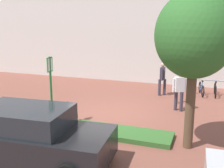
{
  "coord_description": "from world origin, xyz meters",
  "views": [
    {
      "loc": [
        3.84,
        -10.02,
        3.72
      ],
      "look_at": [
        -0.19,
        1.03,
        1.06
      ],
      "focal_mm": 43.82,
      "sensor_mm": 36.0,
      "label": 1
    }
  ],
  "objects_px": {
    "parking_sign_post": "(51,81)",
    "person_casual_tan": "(179,88)",
    "tree_sidewalk": "(195,36)",
    "bike_at_sign": "(56,115)",
    "car_black_suv": "(30,136)",
    "bike_rack_cluster": "(215,89)",
    "person_suited_dark": "(162,77)",
    "bollard_steel": "(177,94)"
  },
  "relations": [
    {
      "from": "bike_rack_cluster",
      "to": "person_casual_tan",
      "type": "relative_size",
      "value": 1.23
    },
    {
      "from": "person_casual_tan",
      "to": "person_suited_dark",
      "type": "bearing_deg",
      "value": 115.73
    },
    {
      "from": "tree_sidewalk",
      "to": "car_black_suv",
      "type": "distance_m",
      "value": 5.27
    },
    {
      "from": "tree_sidewalk",
      "to": "bike_rack_cluster",
      "type": "xyz_separation_m",
      "value": [
        0.8,
        6.65,
        -3.0
      ]
    },
    {
      "from": "bike_rack_cluster",
      "to": "bollard_steel",
      "type": "height_order",
      "value": "bollard_steel"
    },
    {
      "from": "bike_at_sign",
      "to": "car_black_suv",
      "type": "distance_m",
      "value": 2.94
    },
    {
      "from": "bike_at_sign",
      "to": "person_suited_dark",
      "type": "bearing_deg",
      "value": 61.19
    },
    {
      "from": "bike_rack_cluster",
      "to": "person_casual_tan",
      "type": "xyz_separation_m",
      "value": [
        -1.5,
        -3.13,
        0.63
      ]
    },
    {
      "from": "car_black_suv",
      "to": "person_suited_dark",
      "type": "bearing_deg",
      "value": 75.63
    },
    {
      "from": "parking_sign_post",
      "to": "car_black_suv",
      "type": "bearing_deg",
      "value": -70.14
    },
    {
      "from": "tree_sidewalk",
      "to": "bike_at_sign",
      "type": "height_order",
      "value": "tree_sidewalk"
    },
    {
      "from": "bike_rack_cluster",
      "to": "car_black_suv",
      "type": "height_order",
      "value": "car_black_suv"
    },
    {
      "from": "tree_sidewalk",
      "to": "bollard_steel",
      "type": "distance_m",
      "value": 5.51
    },
    {
      "from": "bike_rack_cluster",
      "to": "parking_sign_post",
      "type": "bearing_deg",
      "value": -130.9
    },
    {
      "from": "bike_at_sign",
      "to": "parking_sign_post",
      "type": "bearing_deg",
      "value": -96.27
    },
    {
      "from": "parking_sign_post",
      "to": "person_suited_dark",
      "type": "distance_m",
      "value": 6.48
    },
    {
      "from": "person_suited_dark",
      "to": "car_black_suv",
      "type": "relative_size",
      "value": 0.39
    },
    {
      "from": "tree_sidewalk",
      "to": "bollard_steel",
      "type": "height_order",
      "value": "tree_sidewalk"
    },
    {
      "from": "bike_rack_cluster",
      "to": "person_suited_dark",
      "type": "relative_size",
      "value": 1.23
    },
    {
      "from": "parking_sign_post",
      "to": "bike_at_sign",
      "type": "bearing_deg",
      "value": 83.73
    },
    {
      "from": "tree_sidewalk",
      "to": "bike_rack_cluster",
      "type": "height_order",
      "value": "tree_sidewalk"
    },
    {
      "from": "bike_at_sign",
      "to": "bike_rack_cluster",
      "type": "height_order",
      "value": "bike_at_sign"
    },
    {
      "from": "car_black_suv",
      "to": "tree_sidewalk",
      "type": "bearing_deg",
      "value": 31.38
    },
    {
      "from": "tree_sidewalk",
      "to": "person_casual_tan",
      "type": "height_order",
      "value": "tree_sidewalk"
    },
    {
      "from": "tree_sidewalk",
      "to": "bollard_steel",
      "type": "bearing_deg",
      "value": 101.21
    },
    {
      "from": "bike_at_sign",
      "to": "person_casual_tan",
      "type": "relative_size",
      "value": 0.97
    },
    {
      "from": "bike_rack_cluster",
      "to": "tree_sidewalk",
      "type": "bearing_deg",
      "value": -96.84
    },
    {
      "from": "bollard_steel",
      "to": "car_black_suv",
      "type": "bearing_deg",
      "value": -113.28
    },
    {
      "from": "tree_sidewalk",
      "to": "person_casual_tan",
      "type": "distance_m",
      "value": 4.3
    },
    {
      "from": "bike_rack_cluster",
      "to": "bollard_steel",
      "type": "xyz_separation_m",
      "value": [
        -1.71,
        -2.05,
        0.1
      ]
    },
    {
      "from": "person_casual_tan",
      "to": "car_black_suv",
      "type": "bearing_deg",
      "value": -118.56
    },
    {
      "from": "bike_at_sign",
      "to": "bollard_steel",
      "type": "height_order",
      "value": "bollard_steel"
    },
    {
      "from": "bike_at_sign",
      "to": "bike_rack_cluster",
      "type": "distance_m",
      "value": 8.41
    },
    {
      "from": "tree_sidewalk",
      "to": "person_casual_tan",
      "type": "relative_size",
      "value": 2.68
    },
    {
      "from": "tree_sidewalk",
      "to": "person_suited_dark",
      "type": "bearing_deg",
      "value": 107.26
    },
    {
      "from": "person_casual_tan",
      "to": "car_black_suv",
      "type": "height_order",
      "value": "person_casual_tan"
    },
    {
      "from": "car_black_suv",
      "to": "bike_at_sign",
      "type": "bearing_deg",
      "value": 107.82
    },
    {
      "from": "bollard_steel",
      "to": "car_black_suv",
      "type": "relative_size",
      "value": 0.2
    },
    {
      "from": "bike_at_sign",
      "to": "bollard_steel",
      "type": "bearing_deg",
      "value": 47.25
    },
    {
      "from": "parking_sign_post",
      "to": "person_casual_tan",
      "type": "distance_m",
      "value": 5.38
    },
    {
      "from": "bike_at_sign",
      "to": "car_black_suv",
      "type": "xyz_separation_m",
      "value": [
        0.89,
        -2.77,
        0.41
      ]
    },
    {
      "from": "tree_sidewalk",
      "to": "person_suited_dark",
      "type": "distance_m",
      "value": 6.55
    }
  ]
}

